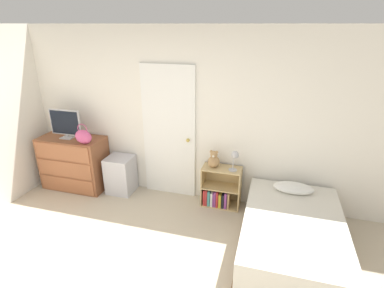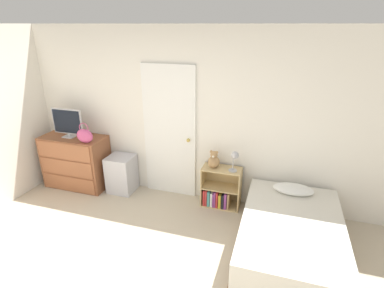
{
  "view_description": "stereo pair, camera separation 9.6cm",
  "coord_description": "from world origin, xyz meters",
  "px_view_note": "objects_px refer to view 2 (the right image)",
  "views": [
    {
      "loc": [
        1.42,
        -1.7,
        2.55
      ],
      "look_at": [
        0.35,
        2.05,
        0.98
      ],
      "focal_mm": 28.0,
      "sensor_mm": 36.0,
      "label": 1
    },
    {
      "loc": [
        1.52,
        -1.68,
        2.55
      ],
      "look_at": [
        0.35,
        2.05,
        0.98
      ],
      "focal_mm": 28.0,
      "sensor_mm": 36.0,
      "label": 2
    }
  ],
  "objects_px": {
    "handbag": "(85,136)",
    "teddy_bear": "(214,160)",
    "storage_bin": "(122,174)",
    "bookshelf": "(219,192)",
    "tv": "(67,123)",
    "bed": "(291,236)",
    "dresser": "(76,161)",
    "desk_lamp": "(235,157)"
  },
  "relations": [
    {
      "from": "handbag",
      "to": "teddy_bear",
      "type": "bearing_deg",
      "value": 7.7
    },
    {
      "from": "storage_bin",
      "to": "bookshelf",
      "type": "relative_size",
      "value": 0.97
    },
    {
      "from": "tv",
      "to": "bookshelf",
      "type": "relative_size",
      "value": 0.86
    },
    {
      "from": "teddy_bear",
      "to": "bed",
      "type": "xyz_separation_m",
      "value": [
        1.12,
        -0.75,
        -0.5
      ]
    },
    {
      "from": "dresser",
      "to": "storage_bin",
      "type": "height_order",
      "value": "dresser"
    },
    {
      "from": "teddy_bear",
      "to": "bed",
      "type": "distance_m",
      "value": 1.43
    },
    {
      "from": "bookshelf",
      "to": "dresser",
      "type": "bearing_deg",
      "value": -177.49
    },
    {
      "from": "tv",
      "to": "bed",
      "type": "height_order",
      "value": "tv"
    },
    {
      "from": "bed",
      "to": "dresser",
      "type": "bearing_deg",
      "value": 169.37
    },
    {
      "from": "tv",
      "to": "dresser",
      "type": "bearing_deg",
      "value": 13.37
    },
    {
      "from": "storage_bin",
      "to": "bed",
      "type": "xyz_separation_m",
      "value": [
        2.62,
        -0.7,
        -0.07
      ]
    },
    {
      "from": "storage_bin",
      "to": "bookshelf",
      "type": "bearing_deg",
      "value": 1.63
    },
    {
      "from": "tv",
      "to": "teddy_bear",
      "type": "height_order",
      "value": "tv"
    },
    {
      "from": "teddy_bear",
      "to": "bed",
      "type": "relative_size",
      "value": 0.14
    },
    {
      "from": "storage_bin",
      "to": "bed",
      "type": "bearing_deg",
      "value": -14.98
    },
    {
      "from": "storage_bin",
      "to": "teddy_bear",
      "type": "relative_size",
      "value": 2.3
    },
    {
      "from": "teddy_bear",
      "to": "bookshelf",
      "type": "bearing_deg",
      "value": -1.27
    },
    {
      "from": "teddy_bear",
      "to": "desk_lamp",
      "type": "xyz_separation_m",
      "value": [
        0.3,
        -0.04,
        0.11
      ]
    },
    {
      "from": "tv",
      "to": "bed",
      "type": "relative_size",
      "value": 0.29
    },
    {
      "from": "storage_bin",
      "to": "desk_lamp",
      "type": "xyz_separation_m",
      "value": [
        1.8,
        0.01,
        0.54
      ]
    },
    {
      "from": "dresser",
      "to": "storage_bin",
      "type": "relative_size",
      "value": 1.72
    },
    {
      "from": "dresser",
      "to": "teddy_bear",
      "type": "height_order",
      "value": "teddy_bear"
    },
    {
      "from": "desk_lamp",
      "to": "tv",
      "type": "bearing_deg",
      "value": -178.37
    },
    {
      "from": "desk_lamp",
      "to": "bed",
      "type": "relative_size",
      "value": 0.17
    },
    {
      "from": "dresser",
      "to": "handbag",
      "type": "relative_size",
      "value": 3.26
    },
    {
      "from": "handbag",
      "to": "bed",
      "type": "distance_m",
      "value": 3.19
    },
    {
      "from": "dresser",
      "to": "bed",
      "type": "height_order",
      "value": "dresser"
    },
    {
      "from": "tv",
      "to": "bed",
      "type": "xyz_separation_m",
      "value": [
        3.46,
        -0.63,
        -0.87
      ]
    },
    {
      "from": "handbag",
      "to": "storage_bin",
      "type": "bearing_deg",
      "value": 26.06
    },
    {
      "from": "handbag",
      "to": "teddy_bear",
      "type": "distance_m",
      "value": 1.97
    },
    {
      "from": "tv",
      "to": "handbag",
      "type": "height_order",
      "value": "tv"
    },
    {
      "from": "teddy_bear",
      "to": "desk_lamp",
      "type": "bearing_deg",
      "value": -7.99
    },
    {
      "from": "teddy_bear",
      "to": "tv",
      "type": "bearing_deg",
      "value": -177.12
    },
    {
      "from": "handbag",
      "to": "bookshelf",
      "type": "distance_m",
      "value": 2.19
    },
    {
      "from": "storage_bin",
      "to": "dresser",
      "type": "bearing_deg",
      "value": -175.73
    },
    {
      "from": "bookshelf",
      "to": "storage_bin",
      "type": "bearing_deg",
      "value": -178.37
    },
    {
      "from": "dresser",
      "to": "tv",
      "type": "relative_size",
      "value": 1.95
    },
    {
      "from": "handbag",
      "to": "desk_lamp",
      "type": "distance_m",
      "value": 2.26
    },
    {
      "from": "handbag",
      "to": "dresser",
      "type": "bearing_deg",
      "value": 156.72
    },
    {
      "from": "dresser",
      "to": "bookshelf",
      "type": "distance_m",
      "value": 2.41
    },
    {
      "from": "desk_lamp",
      "to": "storage_bin",
      "type": "bearing_deg",
      "value": -179.83
    },
    {
      "from": "handbag",
      "to": "bookshelf",
      "type": "bearing_deg",
      "value": 7.26
    }
  ]
}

